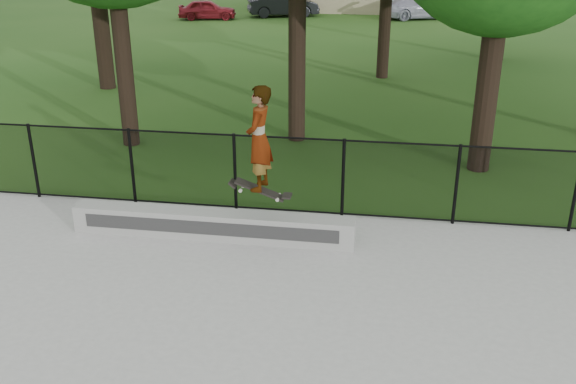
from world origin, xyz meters
name	(u,v)px	position (x,y,z in m)	size (l,w,h in m)	color
grind_ledge	(212,225)	(-2.13, 4.70, 0.30)	(4.88, 0.40, 0.47)	#9E9E9A
car_a	(207,9)	(-9.64, 31.54, 0.55)	(1.31, 3.23, 1.11)	maroon
car_b	(283,5)	(-5.57, 33.44, 0.68)	(1.43, 3.72, 1.35)	black
car_c	(420,7)	(2.32, 33.66, 0.65)	(1.81, 4.09, 1.29)	#AAA9BF
skater_airborne	(259,141)	(-1.24, 4.45, 1.94)	(0.80, 0.65, 1.90)	black
chainlink_fence	(343,178)	(0.00, 5.90, 0.81)	(16.06, 0.06, 1.50)	black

